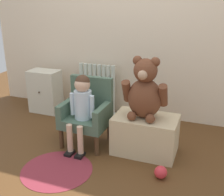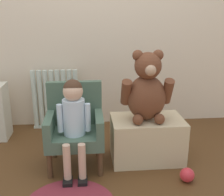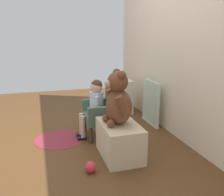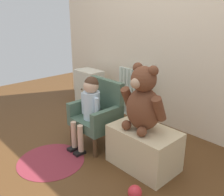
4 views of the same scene
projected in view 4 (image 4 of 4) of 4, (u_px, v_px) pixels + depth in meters
The scene contains 10 objects.
ground_plane at pixel (78, 163), 2.31m from camera, with size 6.00×6.00×0.00m, color #533319.
back_wall at pixel (169, 23), 2.74m from camera, with size 3.80×0.05×2.40m, color beige.
radiator at pixel (133, 94), 3.23m from camera, with size 0.50×0.05×0.64m.
small_dresser at pixel (89, 89), 3.55m from camera, with size 0.38×0.27×0.55m.
child_armchair at pixel (98, 113), 2.57m from camera, with size 0.45×0.39×0.67m.
child_figure at pixel (90, 102), 2.45m from camera, with size 0.25×0.35×0.74m.
low_bench at pixel (144, 148), 2.22m from camera, with size 0.60×0.38×0.37m, color #CDB78D.
large_teddy_bear at pixel (143, 102), 2.08m from camera, with size 0.42×0.29×0.57m.
floor_rug at pixel (51, 161), 2.34m from camera, with size 0.62×0.62×0.01m, color maroon.
toy_ball at pixel (135, 192), 1.87m from camera, with size 0.11×0.11×0.11m, color red.
Camera 4 is at (1.66, -1.11, 1.34)m, focal length 40.00 mm.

